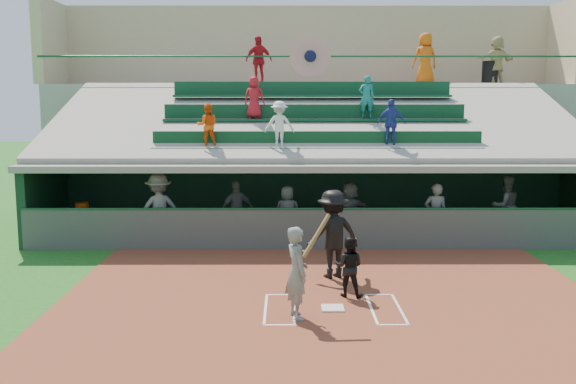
{
  "coord_description": "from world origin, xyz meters",
  "views": [
    {
      "loc": [
        -0.91,
        -11.94,
        4.03
      ],
      "look_at": [
        -0.85,
        3.5,
        1.8
      ],
      "focal_mm": 40.0,
      "sensor_mm": 36.0,
      "label": 1
    }
  ],
  "objects_px": {
    "white_table": "(84,227)",
    "trash_bin": "(490,73)",
    "catcher": "(349,267)",
    "water_cooler": "(82,209)",
    "home_plate": "(333,308)",
    "batter_at_plate": "(297,272)"
  },
  "relations": [
    {
      "from": "home_plate",
      "to": "white_table",
      "type": "relative_size",
      "value": 0.57
    },
    {
      "from": "white_table",
      "to": "batter_at_plate",
      "type": "bearing_deg",
      "value": -66.11
    },
    {
      "from": "batter_at_plate",
      "to": "trash_bin",
      "type": "xyz_separation_m",
      "value": [
        7.69,
        13.65,
        4.16
      ]
    },
    {
      "from": "white_table",
      "to": "catcher",
      "type": "bearing_deg",
      "value": -55.39
    },
    {
      "from": "home_plate",
      "to": "white_table",
      "type": "xyz_separation_m",
      "value": [
        -6.77,
        6.35,
        0.33
      ]
    },
    {
      "from": "catcher",
      "to": "white_table",
      "type": "distance_m",
      "value": 9.05
    },
    {
      "from": "home_plate",
      "to": "water_cooler",
      "type": "height_order",
      "value": "water_cooler"
    },
    {
      "from": "trash_bin",
      "to": "white_table",
      "type": "bearing_deg",
      "value": -153.68
    },
    {
      "from": "batter_at_plate",
      "to": "white_table",
      "type": "xyz_separation_m",
      "value": [
        -6.07,
        6.84,
        -0.52
      ]
    },
    {
      "from": "batter_at_plate",
      "to": "water_cooler",
      "type": "relative_size",
      "value": 5.14
    },
    {
      "from": "water_cooler",
      "to": "trash_bin",
      "type": "relative_size",
      "value": 0.42
    },
    {
      "from": "water_cooler",
      "to": "catcher",
      "type": "bearing_deg",
      "value": -37.73
    },
    {
      "from": "water_cooler",
      "to": "trash_bin",
      "type": "bearing_deg",
      "value": 26.13
    },
    {
      "from": "catcher",
      "to": "white_table",
      "type": "bearing_deg",
      "value": -22.86
    },
    {
      "from": "white_table",
      "to": "trash_bin",
      "type": "distance_m",
      "value": 16.05
    },
    {
      "from": "catcher",
      "to": "trash_bin",
      "type": "height_order",
      "value": "trash_bin"
    },
    {
      "from": "batter_at_plate",
      "to": "trash_bin",
      "type": "relative_size",
      "value": 2.18
    },
    {
      "from": "home_plate",
      "to": "water_cooler",
      "type": "bearing_deg",
      "value": 136.83
    },
    {
      "from": "home_plate",
      "to": "white_table",
      "type": "distance_m",
      "value": 9.29
    },
    {
      "from": "white_table",
      "to": "trash_bin",
      "type": "xyz_separation_m",
      "value": [
        13.76,
        6.81,
        4.68
      ]
    },
    {
      "from": "home_plate",
      "to": "batter_at_plate",
      "type": "relative_size",
      "value": 0.22
    },
    {
      "from": "white_table",
      "to": "trash_bin",
      "type": "bearing_deg",
      "value": 8.62
    }
  ]
}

